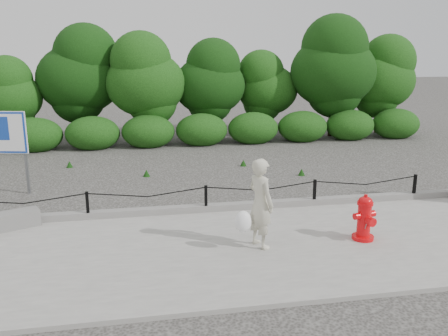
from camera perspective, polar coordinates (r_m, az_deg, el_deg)
ground at (r=10.49m, az=-2.17°, el=-5.68°), size 90.00×90.00×0.00m
sidewalk at (r=8.64m, az=-0.19°, el=-9.89°), size 14.00×4.00×0.08m
curb at (r=10.48m, az=-2.22°, el=-4.82°), size 14.00×0.22×0.14m
chain_barrier at (r=10.34m, az=-2.19°, el=-3.30°), size 10.06×0.06×0.60m
treeline at (r=18.76m, az=-5.28°, el=10.98°), size 20.45×3.72×4.76m
fire_hydrant at (r=9.24m, az=16.55°, el=-5.80°), size 0.49×0.51×0.88m
pedestrian at (r=8.45m, az=4.29°, el=-4.38°), size 0.80×0.70×1.64m
concrete_block at (r=10.38m, az=-24.15°, el=-5.75°), size 1.09×0.74×0.33m
advertising_sign at (r=12.85m, az=-25.28°, el=3.48°), size 1.28×0.37×2.09m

